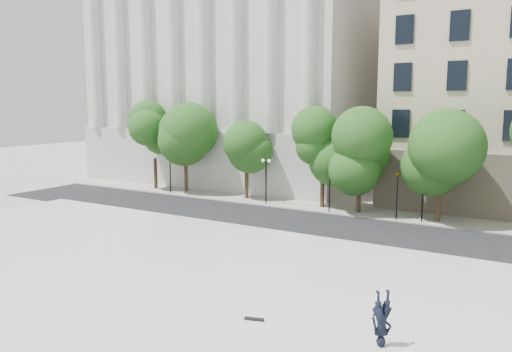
{
  "coord_description": "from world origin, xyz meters",
  "views": [
    {
      "loc": [
        14.32,
        -14.05,
        8.63
      ],
      "look_at": [
        0.09,
        10.0,
        4.58
      ],
      "focal_mm": 35.0,
      "sensor_mm": 36.0,
      "label": 1
    }
  ],
  "objects_px": {
    "traffic_light_west": "(330,168)",
    "skateboard": "(254,319)",
    "traffic_light_east": "(398,173)",
    "person_lying": "(381,338)"
  },
  "relations": [
    {
      "from": "person_lying",
      "to": "traffic_light_west",
      "type": "bearing_deg",
      "value": 80.01
    },
    {
      "from": "traffic_light_east",
      "to": "person_lying",
      "type": "height_order",
      "value": "traffic_light_east"
    },
    {
      "from": "skateboard",
      "to": "person_lying",
      "type": "bearing_deg",
      "value": -10.78
    },
    {
      "from": "traffic_light_west",
      "to": "person_lying",
      "type": "height_order",
      "value": "traffic_light_west"
    },
    {
      "from": "traffic_light_west",
      "to": "skateboard",
      "type": "relative_size",
      "value": 5.56
    },
    {
      "from": "traffic_light_west",
      "to": "person_lying",
      "type": "distance_m",
      "value": 23.02
    },
    {
      "from": "traffic_light_east",
      "to": "skateboard",
      "type": "relative_size",
      "value": 5.49
    },
    {
      "from": "traffic_light_west",
      "to": "person_lying",
      "type": "bearing_deg",
      "value": -63.25
    },
    {
      "from": "person_lying",
      "to": "skateboard",
      "type": "bearing_deg",
      "value": 148.74
    },
    {
      "from": "traffic_light_west",
      "to": "skateboard",
      "type": "height_order",
      "value": "traffic_light_west"
    }
  ]
}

